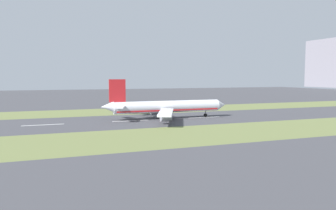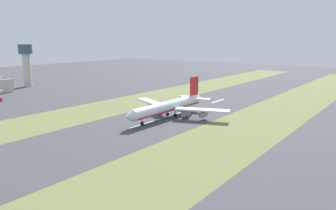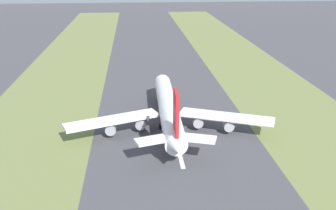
% 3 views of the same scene
% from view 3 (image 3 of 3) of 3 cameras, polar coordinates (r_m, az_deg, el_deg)
% --- Properties ---
extents(ground_plane, '(800.00, 800.00, 0.00)m').
position_cam_3_polar(ground_plane, '(125.43, 0.79, -3.54)').
color(ground_plane, '#424247').
extents(grass_median_west, '(40.00, 600.00, 0.01)m').
position_cam_3_polar(grass_median_west, '(129.18, -19.54, -4.06)').
color(grass_median_west, olive).
rests_on(grass_median_west, ground).
extents(grass_median_east, '(40.00, 600.00, 0.01)m').
position_cam_3_polar(grass_median_east, '(137.22, 19.85, -2.66)').
color(grass_median_east, olive).
rests_on(grass_median_east, ground).
extents(centreline_dash_mid, '(1.20, 18.00, 0.01)m').
position_cam_3_polar(centreline_dash_mid, '(110.69, 1.66, -6.97)').
color(centreline_dash_mid, silver).
rests_on(centreline_dash_mid, ground).
extents(centreline_dash_far, '(1.20, 18.00, 0.01)m').
position_cam_3_polar(centreline_dash_far, '(147.19, -0.14, 0.15)').
color(centreline_dash_far, silver).
rests_on(centreline_dash_far, ground).
extents(airplane_main_jet, '(64.13, 67.06, 20.20)m').
position_cam_3_polar(airplane_main_jet, '(124.53, 0.07, -0.73)').
color(airplane_main_jet, silver).
rests_on(airplane_main_jet, ground).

